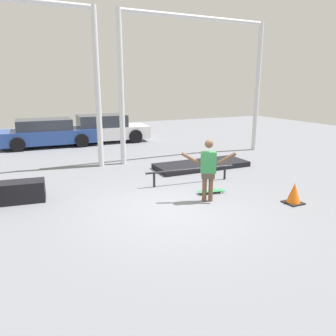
{
  "coord_description": "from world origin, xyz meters",
  "views": [
    {
      "loc": [
        -3.33,
        -6.67,
        2.96
      ],
      "look_at": [
        0.44,
        1.12,
        0.73
      ],
      "focal_mm": 35.0,
      "sensor_mm": 36.0,
      "label": 1
    }
  ],
  "objects_px": {
    "parked_car_blue": "(48,133)",
    "skateboarder": "(208,167)",
    "grind_rail": "(191,171)",
    "parked_car_white": "(104,129)",
    "manual_pad": "(201,165)",
    "traffic_cone": "(294,193)",
    "skateboard": "(211,191)"
  },
  "relations": [
    {
      "from": "parked_car_blue",
      "to": "parked_car_white",
      "type": "distance_m",
      "value": 2.78
    },
    {
      "from": "skateboard",
      "to": "skateboarder",
      "type": "bearing_deg",
      "value": -121.81
    },
    {
      "from": "skateboarder",
      "to": "grind_rail",
      "type": "distance_m",
      "value": 1.7
    },
    {
      "from": "parked_car_blue",
      "to": "traffic_cone",
      "type": "xyz_separation_m",
      "value": [
        4.69,
        -11.0,
        -0.38
      ]
    },
    {
      "from": "parked_car_blue",
      "to": "traffic_cone",
      "type": "height_order",
      "value": "parked_car_blue"
    },
    {
      "from": "manual_pad",
      "to": "traffic_cone",
      "type": "bearing_deg",
      "value": -87.53
    },
    {
      "from": "manual_pad",
      "to": "traffic_cone",
      "type": "distance_m",
      "value": 4.18
    },
    {
      "from": "skateboarder",
      "to": "parked_car_blue",
      "type": "xyz_separation_m",
      "value": [
        -2.81,
        9.9,
        -0.25
      ]
    },
    {
      "from": "skateboard",
      "to": "manual_pad",
      "type": "bearing_deg",
      "value": 74.86
    },
    {
      "from": "parked_car_blue",
      "to": "skateboarder",
      "type": "bearing_deg",
      "value": -71.3
    },
    {
      "from": "grind_rail",
      "to": "parked_car_white",
      "type": "xyz_separation_m",
      "value": [
        -0.42,
        8.31,
        0.31
      ]
    },
    {
      "from": "skateboarder",
      "to": "skateboard",
      "type": "relative_size",
      "value": 2.07
    },
    {
      "from": "grind_rail",
      "to": "parked_car_white",
      "type": "bearing_deg",
      "value": 92.9
    },
    {
      "from": "grind_rail",
      "to": "parked_car_blue",
      "type": "relative_size",
      "value": 0.62
    },
    {
      "from": "skateboarder",
      "to": "grind_rail",
      "type": "height_order",
      "value": "skateboarder"
    },
    {
      "from": "manual_pad",
      "to": "grind_rail",
      "type": "relative_size",
      "value": 1.19
    },
    {
      "from": "parked_car_blue",
      "to": "skateboard",
      "type": "bearing_deg",
      "value": -68.22
    },
    {
      "from": "grind_rail",
      "to": "traffic_cone",
      "type": "distance_m",
      "value": 3.06
    },
    {
      "from": "skateboarder",
      "to": "manual_pad",
      "type": "bearing_deg",
      "value": 87.94
    },
    {
      "from": "skateboard",
      "to": "traffic_cone",
      "type": "height_order",
      "value": "traffic_cone"
    },
    {
      "from": "skateboard",
      "to": "grind_rail",
      "type": "height_order",
      "value": "grind_rail"
    },
    {
      "from": "traffic_cone",
      "to": "skateboarder",
      "type": "bearing_deg",
      "value": 149.57
    },
    {
      "from": "manual_pad",
      "to": "parked_car_white",
      "type": "height_order",
      "value": "parked_car_white"
    },
    {
      "from": "manual_pad",
      "to": "parked_car_blue",
      "type": "height_order",
      "value": "parked_car_blue"
    },
    {
      "from": "skateboard",
      "to": "parked_car_white",
      "type": "xyz_separation_m",
      "value": [
        -0.45,
        9.41,
        0.62
      ]
    },
    {
      "from": "parked_car_white",
      "to": "manual_pad",
      "type": "bearing_deg",
      "value": -72.7
    },
    {
      "from": "traffic_cone",
      "to": "parked_car_white",
      "type": "bearing_deg",
      "value": 99.87
    },
    {
      "from": "skateboarder",
      "to": "traffic_cone",
      "type": "xyz_separation_m",
      "value": [
        1.88,
        -1.11,
        -0.64
      ]
    },
    {
      "from": "skateboard",
      "to": "grind_rail",
      "type": "distance_m",
      "value": 1.14
    },
    {
      "from": "manual_pad",
      "to": "traffic_cone",
      "type": "xyz_separation_m",
      "value": [
        0.18,
        -4.18,
        0.17
      ]
    },
    {
      "from": "skateboarder",
      "to": "grind_rail",
      "type": "relative_size",
      "value": 0.56
    },
    {
      "from": "traffic_cone",
      "to": "manual_pad",
      "type": "bearing_deg",
      "value": 92.47
    }
  ]
}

